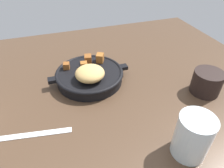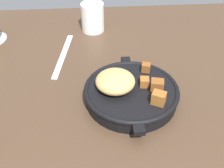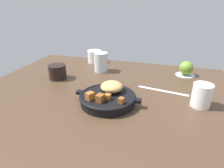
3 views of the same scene
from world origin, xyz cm
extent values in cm
cube|color=#473323|center=(0.00, 0.00, -1.20)|extent=(115.34, 100.01, 2.40)
cylinder|color=black|center=(5.21, -5.98, 1.76)|extent=(21.64, 21.64, 3.53)
torus|color=black|center=(5.21, -5.98, 3.25)|extent=(22.40, 22.40, 1.20)
cube|color=black|center=(17.24, -5.98, 3.00)|extent=(2.64, 2.40, 1.20)
cube|color=black|center=(-6.82, -5.98, 3.00)|extent=(2.64, 2.40, 1.20)
ellipsoid|color=tan|center=(5.75, -2.22, 5.59)|extent=(9.12, 9.15, 4.11)
cube|color=#935623|center=(0.38, -11.24, 4.98)|extent=(3.42, 3.65, 2.89)
cube|color=#935623|center=(6.22, -9.13, 4.57)|extent=(2.47, 2.33, 2.08)
cube|color=brown|center=(11.89, -10.44, 4.58)|extent=(2.40, 2.52, 2.11)
cube|color=brown|center=(4.18, -11.69, 4.97)|extent=(2.93, 3.33, 2.89)
cube|color=silver|center=(25.77, 11.34, 0.18)|extent=(22.66, 5.08, 0.36)
cylinder|color=white|center=(40.26, 2.23, 4.60)|extent=(7.25, 7.25, 9.20)
camera|label=1|loc=(15.27, 47.86, 40.58)|focal=32.04mm
camera|label=2|loc=(-46.41, 2.40, 47.67)|focal=47.06mm
camera|label=3|loc=(25.95, -68.87, 38.30)|focal=30.41mm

